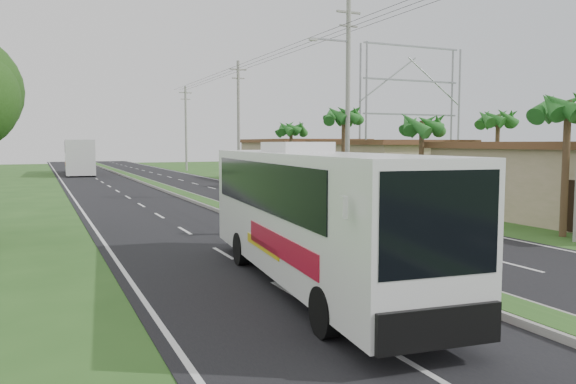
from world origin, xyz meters
name	(u,v)px	position (x,y,z in m)	size (l,w,h in m)	color
ground	(413,278)	(0.00, 0.00, 0.00)	(180.00, 180.00, 0.00)	#2C541F
road_asphalt	(203,203)	(0.00, 20.00, 0.01)	(14.00, 160.00, 0.02)	black
median_strip	(203,201)	(0.00, 20.00, 0.10)	(1.20, 160.00, 0.18)	gray
lane_edge_left	(80,208)	(-6.70, 20.00, 0.00)	(0.12, 160.00, 0.01)	silver
lane_edge_right	(306,198)	(6.70, 20.00, 0.00)	(0.12, 160.00, 0.01)	silver
shop_mid	(386,166)	(14.00, 22.00, 1.86)	(7.60, 10.60, 3.67)	tan
shop_far	(301,159)	(14.00, 36.00, 1.93)	(8.60, 11.60, 3.82)	tan
palm_verge_a	(568,108)	(9.00, 3.00, 4.74)	(2.40, 2.40, 5.45)	#473321
palm_verge_b	(422,125)	(9.40, 12.00, 4.36)	(2.40, 2.40, 5.05)	#473321
palm_verge_c	(344,116)	(8.80, 19.00, 5.12)	(2.40, 2.40, 5.85)	#473321
palm_verge_d	(291,129)	(9.30, 28.00, 4.55)	(2.40, 2.40, 5.25)	#473321
palm_behind_shop	(498,119)	(17.50, 15.00, 4.93)	(2.40, 2.40, 5.65)	#473321
utility_pole_b	(347,96)	(8.47, 18.00, 6.26)	(3.20, 0.28, 12.00)	gray
utility_pole_c	(239,119)	(8.50, 38.00, 5.67)	(1.60, 0.28, 11.00)	gray
utility_pole_d	(186,127)	(8.50, 58.00, 5.42)	(1.60, 0.28, 10.50)	gray
billboard_lattice	(411,105)	(22.00, 30.00, 6.82)	(10.18, 1.18, 12.07)	gray
coach_bus_main	(310,208)	(-2.80, 0.34, 1.92)	(3.32, 10.96, 3.49)	white
coach_bus_far	(79,155)	(-4.42, 54.72, 2.15)	(3.34, 13.14, 3.80)	silver
motorcyclist	(330,232)	(-0.78, 3.04, 0.80)	(1.80, 0.93, 2.23)	black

